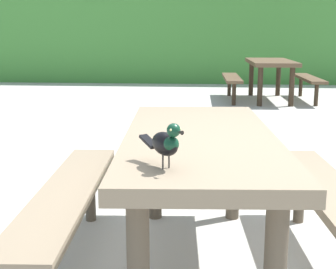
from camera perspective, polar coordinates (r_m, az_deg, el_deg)
hedge_wall at (r=12.71m, az=5.53°, el=11.62°), size 28.00×1.88×2.33m
picnic_table_foreground at (r=2.53m, az=3.72°, el=-3.96°), size 1.78×1.84×0.74m
bird_grackle at (r=1.82m, az=-0.20°, el=-0.95°), size 0.19×0.24×0.18m
picnic_table_mid_left at (r=9.11m, az=12.00°, el=7.42°), size 1.71×1.81×0.74m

